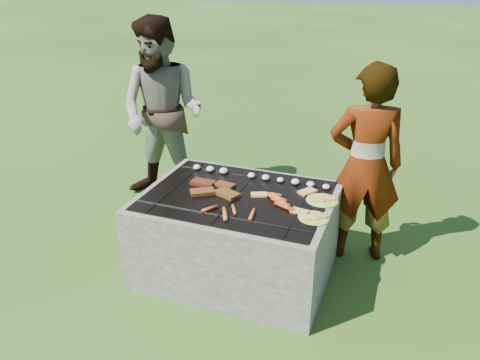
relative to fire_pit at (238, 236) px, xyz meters
The scene contains 10 objects.
lawn 0.28m from the fire_pit, ahead, with size 60.00×60.00×0.00m, color #1F4711.
fire_pit is the anchor object (origin of this frame).
mushrooms 0.46m from the fire_pit, 82.81° to the left, with size 1.05×0.06×0.04m.
pork_slabs 0.39m from the fire_pit, behind, with size 0.41×0.30×0.02m.
sausages 0.42m from the fire_pit, 31.44° to the right, with size 0.56×0.46×0.03m.
bread_on_grate 0.50m from the fire_pit, 10.00° to the left, with size 0.44×0.41×0.02m.
plate_far 0.66m from the fire_pit, 11.73° to the left, with size 0.24×0.24×0.03m.
plate_near 0.67m from the fire_pit, 14.15° to the right, with size 0.23×0.23×0.03m.
cook 1.04m from the fire_pit, 33.23° to the left, with size 0.54×0.35×1.48m, color #A09085.
bystander 1.50m from the fire_pit, 139.95° to the left, with size 0.82×0.64×1.68m, color gray.
Camera 1 is at (1.03, -2.69, 2.02)m, focal length 35.00 mm.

